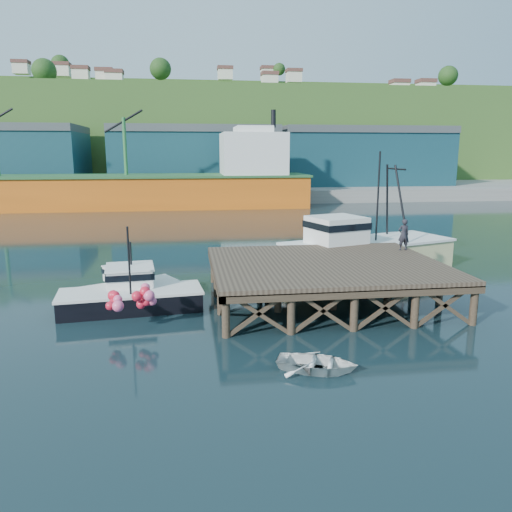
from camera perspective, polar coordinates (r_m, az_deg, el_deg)
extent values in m
plane|color=black|center=(26.25, -3.83, -5.57)|extent=(300.00, 300.00, 0.00)
cube|color=brown|center=(26.67, 7.98, -0.93)|extent=(12.00, 10.00, 0.25)
cube|color=#473828|center=(22.25, 11.37, -4.28)|extent=(12.00, 0.30, 0.35)
cylinder|color=#473828|center=(21.54, -3.46, -7.27)|extent=(0.36, 0.36, 2.60)
cylinder|color=#473828|center=(25.08, 23.62, -5.49)|extent=(0.36, 0.36, 2.60)
cylinder|color=#473828|center=(30.56, -4.87, -1.53)|extent=(0.36, 0.36, 2.60)
cylinder|color=#473828|center=(33.15, 15.21, -0.86)|extent=(0.36, 0.36, 2.60)
cube|color=gray|center=(95.26, -6.96, 7.61)|extent=(160.00, 40.00, 2.00)
cube|color=#17404D|center=(90.02, -6.98, 10.88)|extent=(28.00, 16.00, 9.00)
cube|color=#17404D|center=(95.44, 11.67, 10.77)|extent=(30.00, 16.00, 9.00)
cube|color=orange|center=(73.93, -16.04, 6.99)|extent=(55.00, 9.50, 4.40)
cube|color=#26592D|center=(73.79, -16.14, 8.77)|extent=(55.50, 10.00, 0.30)
cube|color=silver|center=(73.65, -0.37, 11.55)|extent=(9.00, 9.00, 6.00)
cube|color=silver|center=(73.70, -0.38, 14.12)|extent=(5.00, 7.00, 1.20)
cylinder|color=black|center=(74.25, 2.00, 15.41)|extent=(0.70, 0.70, 2.50)
cube|color=#2D511E|center=(125.05, -7.36, 13.17)|extent=(220.00, 50.00, 22.00)
cube|color=#0D1832|center=(27.94, -14.28, -4.01)|extent=(5.33, 3.96, 0.78)
cube|color=silver|center=(27.83, -14.33, -3.20)|extent=(5.44, 4.04, 0.10)
cube|color=silver|center=(28.57, -15.03, -2.07)|extent=(2.22, 2.22, 0.78)
cube|color=black|center=(28.53, -15.05, -1.73)|extent=(2.35, 2.35, 0.26)
cylinder|color=black|center=(27.09, -14.06, -0.97)|extent=(0.10, 0.10, 2.44)
cube|color=black|center=(25.95, -14.07, -5.01)|extent=(7.15, 3.28, 0.96)
cube|color=silver|center=(25.82, -14.12, -3.95)|extent=(7.29, 3.35, 0.13)
cube|color=silver|center=(26.91, -14.18, -2.31)|extent=(2.53, 2.53, 0.96)
cube|color=black|center=(26.86, -14.21, -1.87)|extent=(2.67, 2.67, 0.32)
cylinder|color=black|center=(24.75, -14.31, -0.62)|extent=(0.10, 0.10, 3.40)
sphere|color=#E65485|center=(22.96, -15.49, -5.50)|extent=(0.45, 0.45, 0.45)
sphere|color=#E65485|center=(22.99, -13.08, -4.79)|extent=(0.45, 0.45, 0.45)
sphere|color=red|center=(22.47, -14.30, -4.68)|extent=(0.45, 0.45, 0.45)
cube|color=beige|center=(34.40, 12.63, -0.02)|extent=(12.22, 7.42, 1.89)
cube|color=silver|center=(34.22, 12.71, 1.61)|extent=(12.48, 7.68, 0.16)
cube|color=silver|center=(33.24, 8.53, 3.03)|extent=(3.91, 3.78, 1.89)
cube|color=black|center=(33.18, 8.55, 3.75)|extent=(4.05, 3.91, 0.42)
cylinder|color=black|center=(34.04, 13.75, 6.24)|extent=(0.12, 0.12, 6.30)
imported|color=white|center=(18.67, 7.01, -12.05)|extent=(3.52, 3.07, 0.61)
imported|color=black|center=(30.65, 16.51, 2.35)|extent=(0.68, 0.45, 1.85)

